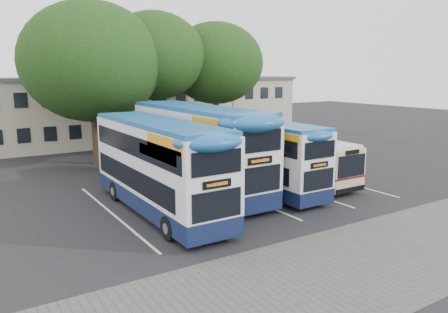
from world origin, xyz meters
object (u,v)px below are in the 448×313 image
at_px(lamp_post, 233,89).
at_px(tree_right, 216,63).
at_px(bus_dd_right, 259,152).
at_px(tree_left, 91,62).
at_px(bus_single, 294,155).
at_px(tree_mid, 154,56).
at_px(bus_dd_mid, 197,145).
at_px(bus_dd_left, 158,162).

bearing_deg(lamp_post, tree_right, -144.79).
bearing_deg(bus_dd_right, lamp_post, 61.43).
bearing_deg(tree_left, tree_right, 2.18).
xyz_separation_m(lamp_post, bus_single, (-4.91, -14.28, -3.53)).
height_order(tree_mid, bus_single, tree_mid).
bearing_deg(bus_dd_mid, tree_right, 54.33).
distance_m(tree_right, bus_dd_left, 18.28).
bearing_deg(bus_dd_mid, bus_dd_left, -145.98).
bearing_deg(tree_right, lamp_post, 35.21).
bearing_deg(bus_dd_left, bus_dd_right, 7.07).
relative_size(bus_dd_left, bus_single, 1.16).
height_order(tree_mid, bus_dd_mid, tree_mid).
bearing_deg(bus_dd_left, bus_dd_mid, 34.02).
relative_size(lamp_post, bus_dd_right, 0.94).
bearing_deg(tree_left, bus_single, -51.92).
bearing_deg(tree_mid, bus_single, -70.29).
bearing_deg(bus_dd_right, tree_mid, 94.28).
relative_size(tree_right, bus_single, 1.18).
bearing_deg(bus_dd_right, tree_right, 69.15).
xyz_separation_m(bus_dd_left, bus_dd_right, (6.57, 0.81, -0.25)).
distance_m(tree_mid, bus_dd_mid, 12.31).
xyz_separation_m(tree_right, bus_single, (-1.56, -11.92, -5.85)).
xyz_separation_m(tree_left, bus_single, (9.02, -11.51, -5.84)).
bearing_deg(tree_mid, lamp_post, 16.15).
relative_size(bus_dd_left, bus_dd_mid, 0.92).
bearing_deg(tree_right, tree_left, -177.82).
height_order(tree_left, bus_dd_right, tree_left).
relative_size(lamp_post, bus_dd_left, 0.85).
bearing_deg(tree_left, bus_dd_right, -64.71).
distance_m(tree_left, bus_dd_right, 14.48).
relative_size(lamp_post, tree_mid, 0.80).
height_order(bus_dd_mid, bus_single, bus_dd_mid).
bearing_deg(bus_single, tree_right, 82.55).
distance_m(lamp_post, bus_dd_left, 21.76).
distance_m(lamp_post, tree_right, 4.71).
xyz_separation_m(tree_mid, tree_right, (5.73, 0.26, -0.49)).
distance_m(bus_dd_right, bus_single, 3.39).
relative_size(tree_mid, bus_dd_right, 1.18).
xyz_separation_m(lamp_post, bus_dd_left, (-14.73, -15.80, -2.63)).
distance_m(tree_mid, bus_single, 13.91).
xyz_separation_m(tree_mid, bus_dd_right, (0.93, -12.36, -5.69)).
distance_m(bus_dd_mid, bus_dd_right, 3.55).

